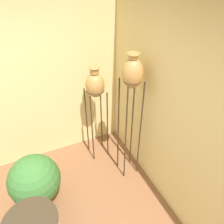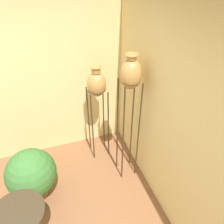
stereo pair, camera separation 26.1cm
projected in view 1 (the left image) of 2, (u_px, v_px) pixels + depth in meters
The scene contains 4 objects.
wall_right at pixel (202, 137), 2.10m from camera, with size 0.06×7.72×2.70m.
vase_stand_tall at pixel (132, 79), 2.59m from camera, with size 0.26×0.26×1.90m.
vase_stand_medium at pixel (95, 87), 3.08m from camera, with size 0.27×0.27×1.58m.
potted_plant at pixel (35, 181), 2.78m from camera, with size 0.66×0.66×0.79m.
Camera 1 is at (0.44, -1.08, 2.75)m, focal length 35.00 mm.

